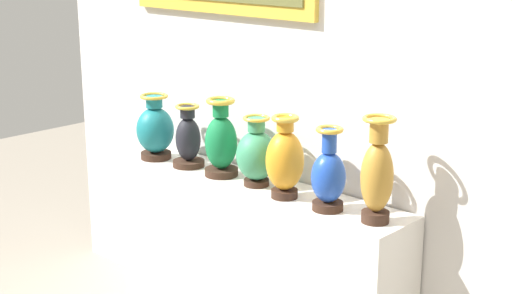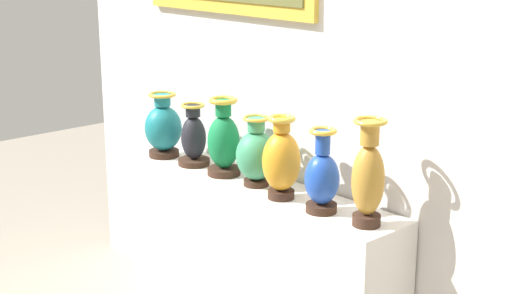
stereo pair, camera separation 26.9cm
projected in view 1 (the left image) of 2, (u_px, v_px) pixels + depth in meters
name	position (u px, v px, depth m)	size (l,w,h in m)	color
display_shelf	(256.00, 270.00, 3.60)	(1.56, 0.32, 0.85)	silver
back_wall	(287.00, 50.00, 3.49)	(3.17, 0.14, 2.84)	silver
vase_teal	(155.00, 130.00, 3.85)	(0.19, 0.19, 0.33)	#382319
vase_onyx	(188.00, 140.00, 3.72)	(0.16, 0.16, 0.31)	#382319
vase_emerald	(221.00, 142.00, 3.57)	(0.16, 0.16, 0.37)	#382319
vase_jade	(256.00, 154.00, 3.43)	(0.18, 0.18, 0.32)	#382319
vase_amber	(285.00, 160.00, 3.27)	(0.16, 0.16, 0.36)	#382319
vase_sapphire	(328.00, 176.00, 3.12)	(0.14, 0.14, 0.35)	#382319
vase_ochre	(377.00, 174.00, 2.97)	(0.13, 0.13, 0.43)	#382319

